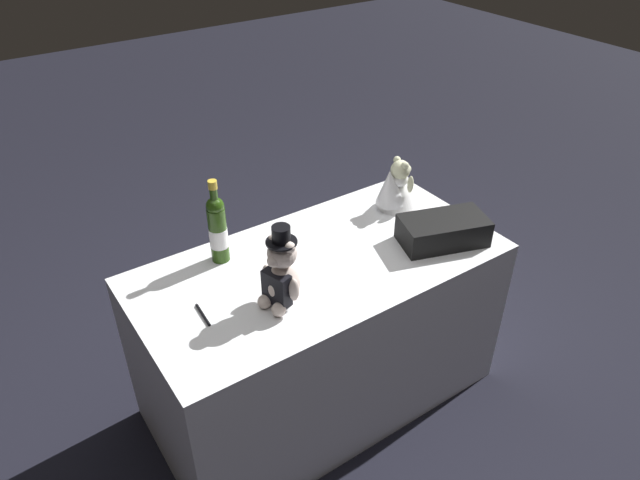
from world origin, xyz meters
TOP-DOWN VIEW (x-y plane):
  - ground_plane at (0.00, 0.00)m, footprint 12.00×12.00m
  - reception_table at (0.00, 0.00)m, footprint 1.42×0.71m
  - teddy_bear_groom at (-0.24, -0.13)m, footprint 0.15×0.15m
  - teddy_bear_bride at (0.50, 0.15)m, footprint 0.22×0.18m
  - champagne_bottle at (-0.30, 0.23)m, footprint 0.07×0.07m
  - signing_pen at (-0.50, -0.03)m, footprint 0.02×0.13m
  - gift_case_black at (0.48, -0.16)m, footprint 0.38×0.28m

SIDE VIEW (x-z plane):
  - ground_plane at x=0.00m, z-range 0.00..0.00m
  - reception_table at x=0.00m, z-range 0.00..0.73m
  - signing_pen at x=-0.50m, z-range 0.73..0.74m
  - gift_case_black at x=0.48m, z-range 0.73..0.84m
  - teddy_bear_bride at x=0.50m, z-range 0.71..0.94m
  - teddy_bear_groom at x=-0.24m, z-range 0.70..1.01m
  - champagne_bottle at x=-0.30m, z-range 0.70..1.04m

